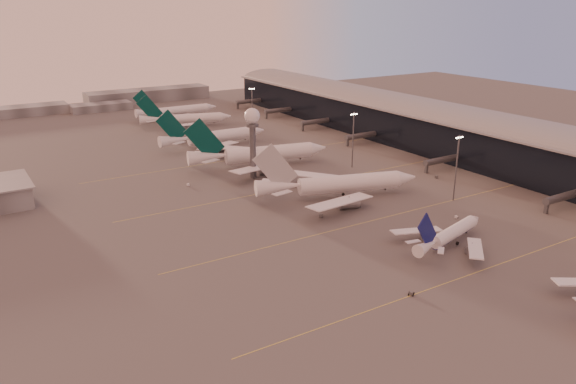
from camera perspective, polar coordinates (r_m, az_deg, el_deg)
ground at (r=148.44m, az=17.73°, el=-10.67°), size 700.00×700.00×0.00m
taxiway_markings at (r=203.12m, az=11.46°, el=-1.98°), size 180.00×185.25×0.02m
terminal at (r=290.34m, az=15.66°, el=6.13°), size 57.00×362.00×23.04m
radar_tower at (r=233.08m, az=-3.64°, el=6.42°), size 6.40×6.40×31.10m
mast_b at (r=215.59m, az=16.76°, el=2.64°), size 3.60×0.56×25.00m
mast_c at (r=250.76m, az=6.63°, el=5.53°), size 3.60×0.56×25.00m
mast_d at (r=323.58m, az=-3.66°, el=8.62°), size 3.60×0.56×25.00m
distant_horizon at (r=424.55m, az=-17.34°, el=8.90°), size 165.00×37.50×9.00m
narrowbody_mid at (r=178.04m, az=16.10°, el=-4.35°), size 37.78×29.76×15.07m
widebody_white at (r=213.22m, az=5.20°, el=0.46°), size 62.96×49.73×22.80m
greentail_a at (r=253.41m, az=-2.85°, el=3.55°), size 65.21×52.16×23.95m
greentail_b at (r=291.06m, az=-7.45°, el=5.34°), size 59.09×47.75×21.47m
greentail_c at (r=341.03m, az=-10.25°, el=7.13°), size 53.56×42.67×19.95m
greentail_d at (r=367.92m, az=-11.14°, el=7.92°), size 54.88×44.35×19.94m
gsv_tug_mid at (r=148.05m, az=12.41°, el=-10.05°), size 3.42×3.68×0.91m
gsv_truck_b at (r=201.42m, az=16.82°, el=-2.32°), size 4.99×3.51×1.90m
gsv_truck_c at (r=194.35m, az=3.42°, el=-2.21°), size 6.09×5.16×2.40m
gsv_catering_b at (r=244.59m, az=14.89°, el=1.90°), size 6.17×4.57×4.63m
gsv_tug_far at (r=227.91m, az=1.59°, el=0.84°), size 3.81×4.16×1.02m
gsv_truck_d at (r=230.35m, az=-10.15°, el=0.88°), size 2.56×5.34×2.07m
gsv_tug_hangar at (r=291.28m, az=0.98°, el=4.85°), size 4.09×2.92×1.06m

